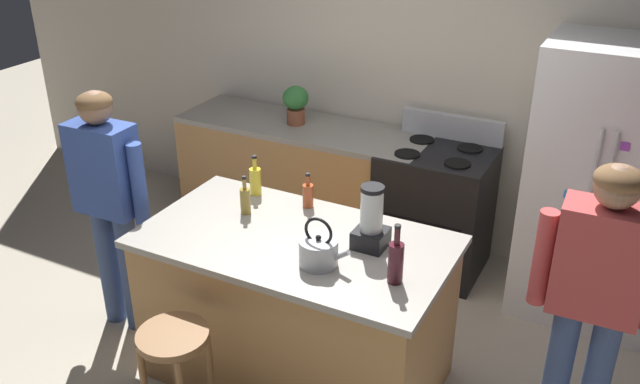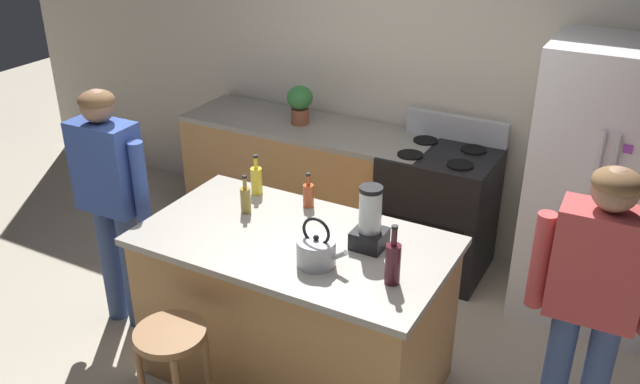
{
  "view_description": "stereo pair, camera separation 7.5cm",
  "coord_description": "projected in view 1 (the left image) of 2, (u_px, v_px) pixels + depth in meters",
  "views": [
    {
      "loc": [
        1.59,
        -2.77,
        2.8
      ],
      "look_at": [
        0.0,
        0.3,
        1.09
      ],
      "focal_mm": 38.12,
      "sensor_mm": 36.0,
      "label": 1
    },
    {
      "loc": [
        1.66,
        -2.74,
        2.8
      ],
      "look_at": [
        0.0,
        0.3,
        1.09
      ],
      "focal_mm": 38.12,
      "sensor_mm": 36.0,
      "label": 2
    }
  ],
  "objects": [
    {
      "name": "ground_plane",
      "position": [
        297.0,
        372.0,
        4.1
      ],
      "size": [
        14.0,
        14.0,
        0.0
      ],
      "primitive_type": "plane",
      "color": "#B2A893"
    },
    {
      "name": "back_wall",
      "position": [
        422.0,
        73.0,
        5.06
      ],
      "size": [
        8.0,
        0.1,
        2.7
      ],
      "primitive_type": "cube",
      "color": "beige",
      "rests_on": "ground_plane"
    },
    {
      "name": "kitchen_island",
      "position": [
        296.0,
        309.0,
        3.89
      ],
      "size": [
        1.7,
        0.95,
        0.94
      ],
      "color": "#B7844C",
      "rests_on": "ground_plane"
    },
    {
      "name": "back_counter_run",
      "position": [
        303.0,
        179.0,
        5.46
      ],
      "size": [
        2.0,
        0.64,
        0.94
      ],
      "color": "#B7844C",
      "rests_on": "ground_plane"
    },
    {
      "name": "refrigerator",
      "position": [
        602.0,
        186.0,
        4.31
      ],
      "size": [
        0.9,
        0.73,
        1.84
      ],
      "color": "silver",
      "rests_on": "ground_plane"
    },
    {
      "name": "stove_range",
      "position": [
        434.0,
        209.0,
        4.98
      ],
      "size": [
        0.76,
        0.65,
        1.12
      ],
      "color": "black",
      "rests_on": "ground_plane"
    },
    {
      "name": "person_by_island_left",
      "position": [
        108.0,
        191.0,
        4.13
      ],
      "size": [
        0.59,
        0.23,
        1.61
      ],
      "color": "#384C7A",
      "rests_on": "ground_plane"
    },
    {
      "name": "person_by_sink_right",
      "position": [
        595.0,
        293.0,
        3.12
      ],
      "size": [
        0.59,
        0.23,
        1.64
      ],
      "color": "#384C7A",
      "rests_on": "ground_plane"
    },
    {
      "name": "bar_stool",
      "position": [
        175.0,
        359.0,
        3.4
      ],
      "size": [
        0.36,
        0.36,
        0.7
      ],
      "color": "brown",
      "rests_on": "ground_plane"
    },
    {
      "name": "potted_plant",
      "position": [
        296.0,
        102.0,
        5.2
      ],
      "size": [
        0.2,
        0.2,
        0.3
      ],
      "color": "brown",
      "rests_on": "back_counter_run"
    },
    {
      "name": "blender_appliance",
      "position": [
        371.0,
        222.0,
        3.55
      ],
      "size": [
        0.17,
        0.17,
        0.35
      ],
      "color": "black",
      "rests_on": "kitchen_island"
    },
    {
      "name": "bottle_soda",
      "position": [
        255.0,
        180.0,
        4.13
      ],
      "size": [
        0.07,
        0.07,
        0.26
      ],
      "color": "yellow",
      "rests_on": "kitchen_island"
    },
    {
      "name": "bottle_wine",
      "position": [
        396.0,
        261.0,
        3.26
      ],
      "size": [
        0.08,
        0.08,
        0.32
      ],
      "color": "#471923",
      "rests_on": "kitchen_island"
    },
    {
      "name": "bottle_vinegar",
      "position": [
        245.0,
        200.0,
        3.91
      ],
      "size": [
        0.06,
        0.06,
        0.24
      ],
      "color": "olive",
      "rests_on": "kitchen_island"
    },
    {
      "name": "bottle_cooking_sauce",
      "position": [
        308.0,
        195.0,
        3.99
      ],
      "size": [
        0.06,
        0.06,
        0.22
      ],
      "color": "#B24C26",
      "rests_on": "kitchen_island"
    },
    {
      "name": "tea_kettle",
      "position": [
        319.0,
        251.0,
        3.42
      ],
      "size": [
        0.28,
        0.2,
        0.27
      ],
      "color": "#B7BABF",
      "rests_on": "kitchen_island"
    }
  ]
}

